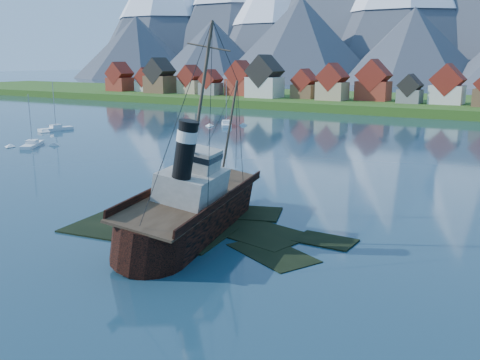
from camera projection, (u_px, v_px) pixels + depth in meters
The scene contains 9 objects.
ground at pixel (181, 230), 58.78m from camera, with size 1400.00×1400.00×0.00m, color #193647.
shoal at pixel (205, 231), 59.74m from camera, with size 31.71×21.24×1.14m.
shore_bank at pixel (460, 109), 200.08m from camera, with size 600.00×80.00×3.20m, color #234413.
seawall at pixel (438, 119), 168.49m from camera, with size 600.00×2.50×2.00m, color #3F3D38.
town at pixel (359, 85), 200.17m from camera, with size 250.96×16.69×17.30m.
tugboat_wreck at pixel (198, 203), 58.54m from camera, with size 6.88×29.63×23.48m.
sailboat_a at pixel (32, 145), 115.04m from camera, with size 7.48×9.17×11.66m.
sailboat_b at pixel (56, 129), 140.44m from camera, with size 3.90×9.40×13.26m.
sailboat_c at pixel (226, 125), 150.23m from camera, with size 7.86×9.84×13.13m.
Camera 1 is at (34.91, -44.39, 18.43)m, focal length 40.00 mm.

